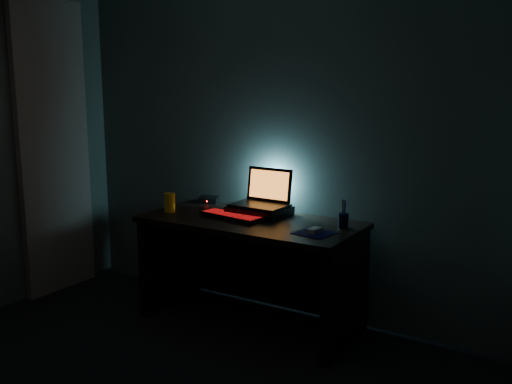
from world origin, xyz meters
TOP-DOWN VIEW (x-y plane):
  - room at (0.00, 0.00)m, footprint 3.50×4.00m
  - desk at (0.00, 1.67)m, footprint 1.50×0.70m
  - curtain at (-1.71, 1.42)m, footprint 0.06×0.65m
  - riser at (-0.02, 1.77)m, footprint 0.41×0.31m
  - laptop at (-0.02, 1.82)m, footprint 0.39×0.30m
  - keyboard at (-0.13, 1.59)m, footprint 0.49×0.22m
  - mousepad at (0.53, 1.52)m, footprint 0.25×0.23m
  - mouse at (0.53, 1.52)m, footprint 0.07×0.10m
  - pen_cup at (0.63, 1.74)m, footprint 0.07×0.07m
  - juice_glass at (-0.62, 1.52)m, footprint 0.09×0.09m
  - router at (-0.57, 1.92)m, footprint 0.18×0.16m

SIDE VIEW (x-z plane):
  - desk at x=0.00m, z-range 0.12..0.87m
  - mousepad at x=0.53m, z-range 0.75..0.75m
  - keyboard at x=-0.13m, z-range 0.75..0.78m
  - mouse at x=0.53m, z-range 0.75..0.78m
  - router at x=-0.57m, z-range 0.75..0.80m
  - riser at x=-0.02m, z-range 0.75..0.81m
  - pen_cup at x=0.63m, z-range 0.75..0.85m
  - juice_glass at x=-0.62m, z-range 0.75..0.89m
  - laptop at x=-0.02m, z-range 0.74..1.00m
  - curtain at x=-1.71m, z-range 0.00..2.30m
  - room at x=0.00m, z-range 0.00..2.50m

